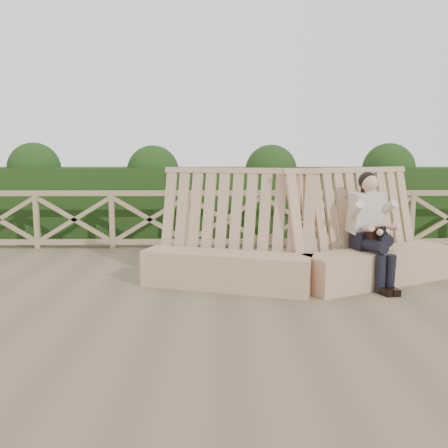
{
  "coord_description": "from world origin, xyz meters",
  "views": [
    {
      "loc": [
        -0.12,
        -5.9,
        1.79
      ],
      "look_at": [
        -0.05,
        0.4,
        0.9
      ],
      "focal_mm": 40.0,
      "sensor_mm": 36.0,
      "label": 1
    }
  ],
  "objects": [
    {
      "name": "ground",
      "position": [
        0.0,
        0.0,
        0.0
      ],
      "size": [
        60.0,
        60.0,
        0.0
      ],
      "primitive_type": "plane",
      "color": "brown",
      "rests_on": "ground"
    },
    {
      "name": "bench",
      "position": [
        1.02,
        0.78,
        0.41
      ],
      "size": [
        4.37,
        1.72,
        1.62
      ],
      "rotation": [
        0.0,
        0.0,
        0.1
      ],
      "color": "#977256",
      "rests_on": "ground"
    },
    {
      "name": "woman",
      "position": [
        1.95,
        0.76,
        0.82
      ],
      "size": [
        0.58,
        0.99,
        1.55
      ],
      "rotation": [
        0.0,
        0.0,
        0.32
      ],
      "color": "black",
      "rests_on": "ground"
    },
    {
      "name": "guardrail",
      "position": [
        0.0,
        3.5,
        0.55
      ],
      "size": [
        10.1,
        0.09,
        1.1
      ],
      "color": "#82674B",
      "rests_on": "ground"
    },
    {
      "name": "hedge",
      "position": [
        0.0,
        4.7,
        0.75
      ],
      "size": [
        12.0,
        1.2,
        1.5
      ],
      "primitive_type": "cube",
      "color": "black",
      "rests_on": "ground"
    }
  ]
}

